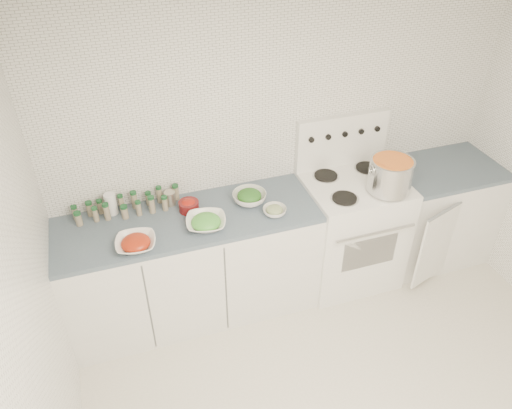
# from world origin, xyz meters

# --- Properties ---
(floor) EXTENTS (3.50, 3.50, 0.00)m
(floor) POSITION_xyz_m (0.00, 0.00, 0.00)
(floor) COLOR beige
(floor) RESTS_ON ground
(room_walls) EXTENTS (3.54, 3.04, 2.52)m
(room_walls) POSITION_xyz_m (0.00, 0.00, 1.56)
(room_walls) COLOR white
(room_walls) RESTS_ON ground
(counter_left) EXTENTS (1.85, 0.62, 0.90)m
(counter_left) POSITION_xyz_m (-0.82, 1.19, 0.45)
(counter_left) COLOR white
(counter_left) RESTS_ON ground
(stove) EXTENTS (0.76, 0.70, 1.36)m
(stove) POSITION_xyz_m (0.48, 1.19, 0.50)
(stove) COLOR white
(stove) RESTS_ON ground
(counter_right) EXTENTS (0.89, 0.75, 0.90)m
(counter_right) POSITION_xyz_m (1.30, 1.19, 0.45)
(counter_right) COLOR white
(counter_right) RESTS_ON ground
(stock_pot) EXTENTS (0.34, 0.32, 0.25)m
(stock_pot) POSITION_xyz_m (0.65, 1.01, 1.08)
(stock_pot) COLOR silver
(stock_pot) RESTS_ON stove
(bowl_tomato) EXTENTS (0.29, 0.29, 0.09)m
(bowl_tomato) POSITION_xyz_m (-1.21, 0.99, 0.94)
(bowl_tomato) COLOR white
(bowl_tomato) RESTS_ON counter_left
(bowl_snowpea) EXTENTS (0.33, 0.33, 0.09)m
(bowl_snowpea) POSITION_xyz_m (-0.72, 1.06, 0.94)
(bowl_snowpea) COLOR white
(bowl_snowpea) RESTS_ON counter_left
(bowl_broccoli) EXTENTS (0.28, 0.28, 0.10)m
(bowl_broccoli) POSITION_xyz_m (-0.35, 1.24, 0.95)
(bowl_broccoli) COLOR white
(bowl_broccoli) RESTS_ON counter_left
(bowl_zucchini) EXTENTS (0.21, 0.21, 0.07)m
(bowl_zucchini) POSITION_xyz_m (-0.23, 1.04, 0.93)
(bowl_zucchini) COLOR white
(bowl_zucchini) RESTS_ON counter_left
(bowl_pepper) EXTENTS (0.14, 0.14, 0.09)m
(bowl_pepper) POSITION_xyz_m (-0.79, 1.28, 0.94)
(bowl_pepper) COLOR #5A0F10
(bowl_pepper) RESTS_ON counter_left
(salt_canister) EXTENTS (0.09, 0.09, 0.16)m
(salt_canister) POSITION_xyz_m (-1.32, 1.42, 0.98)
(salt_canister) COLOR white
(salt_canister) RESTS_ON counter_left
(tin_can) EXTENTS (0.09, 0.09, 0.11)m
(tin_can) POSITION_xyz_m (-0.91, 1.40, 0.95)
(tin_can) COLOR #A29C89
(tin_can) RESTS_ON counter_left
(spice_cluster) EXTENTS (0.76, 0.16, 0.14)m
(spice_cluster) POSITION_xyz_m (-1.22, 1.40, 0.96)
(spice_cluster) COLOR gray
(spice_cluster) RESTS_ON counter_left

